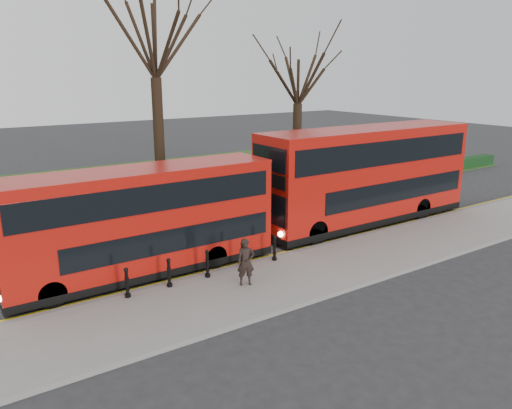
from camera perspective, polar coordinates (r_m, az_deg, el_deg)
ground at (r=20.35m, az=-4.46°, el=-6.66°), size 120.00×120.00×0.00m
pavement at (r=17.97m, az=0.34°, el=-9.38°), size 60.00×4.00×0.15m
kerb at (r=19.52m, az=-3.00°, el=-7.36°), size 60.00×0.25×0.16m
grass_verge at (r=33.68m, az=-17.21°, el=1.48°), size 60.00×18.00×0.06m
hedge at (r=26.06m, az=-11.90°, el=-1.15°), size 60.00×0.90×0.80m
yellow_line_outer at (r=19.79m, az=-3.45°, el=-7.27°), size 60.00×0.10×0.01m
yellow_line_inner at (r=19.95m, az=-3.74°, el=-7.09°), size 60.00×0.10×0.01m
tree_mid at (r=28.87m, az=-11.61°, el=18.65°), size 8.35×8.35×13.04m
tree_right at (r=33.98m, az=4.85°, el=14.32°), size 6.30×6.30×9.84m
bollard_row at (r=18.49m, az=-5.58°, el=-6.80°), size 6.24×0.15×1.00m
bus_lead at (r=19.09m, az=-12.84°, el=-1.97°), size 10.22×2.35×4.07m
bus_rear at (r=25.67m, az=12.53°, el=3.23°), size 12.09×2.77×4.81m
pedestrian at (r=17.64m, az=-1.17°, el=-6.60°), size 0.72×0.60×1.70m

